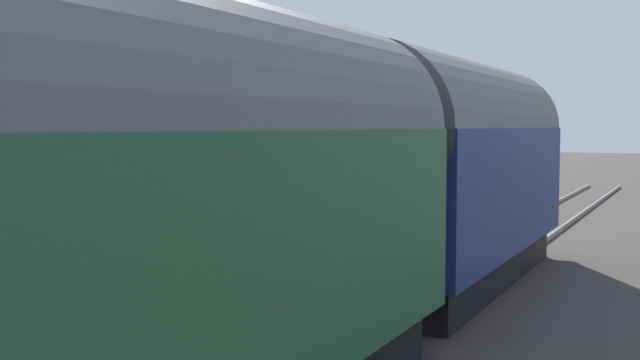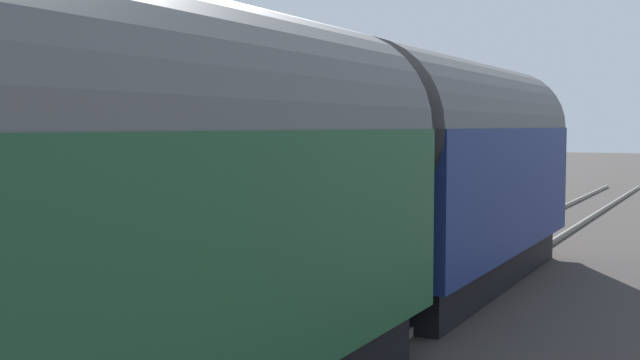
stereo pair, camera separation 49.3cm
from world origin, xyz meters
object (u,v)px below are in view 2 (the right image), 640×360
at_px(train, 153,214).
at_px(tree_far_right, 238,88).
at_px(lamp_post_platform, 474,118).
at_px(bench_near_building, 358,185).
at_px(planter_bench_right, 308,179).
at_px(station_building, 157,155).
at_px(station_sign_board, 67,194).
at_px(bench_by_lamp, 400,180).
at_px(bench_mid_platform, 442,172).
at_px(planter_edge_near, 328,194).

distance_m(train, tree_far_right, 22.09).
bearing_deg(lamp_post_platform, train, -172.28).
height_order(bench_near_building, planter_bench_right, bench_near_building).
distance_m(station_building, bench_near_building, 6.63).
bearing_deg(bench_near_building, station_sign_board, -173.28).
bearing_deg(lamp_post_platform, bench_by_lamp, 152.47).
distance_m(bench_mid_platform, lamp_post_platform, 2.91).
bearing_deg(bench_mid_platform, tree_far_right, 102.25).
bearing_deg(bench_by_lamp, bench_mid_platform, 2.12).
height_order(train, station_sign_board, train).
xyz_separation_m(station_building, station_sign_board, (-5.53, -3.05, -0.27)).
relative_size(station_building, bench_near_building, 4.52).
distance_m(train, bench_mid_platform, 20.79).
height_order(train, lamp_post_platform, train).
bearing_deg(tree_far_right, train, -148.65).
height_order(station_building, bench_near_building, station_building).
relative_size(station_building, tree_far_right, 0.98).
bearing_deg(lamp_post_platform, planter_edge_near, 160.55).
bearing_deg(bench_by_lamp, bench_near_building, 175.79).
bearing_deg(planter_bench_right, train, -156.48).
height_order(bench_mid_platform, bench_near_building, same).
bearing_deg(tree_far_right, bench_by_lamp, -110.08).
distance_m(train, bench_by_lamp, 16.53).
distance_m(bench_by_lamp, tree_far_right, 8.51).
xyz_separation_m(bench_by_lamp, bench_mid_platform, (4.33, 0.16, 0.00)).
distance_m(bench_mid_platform, planter_bench_right, 5.54).
bearing_deg(bench_near_building, planter_bench_right, 52.73).
relative_size(lamp_post_platform, tree_far_right, 0.50).
height_order(station_sign_board, tree_far_right, tree_far_right).
height_order(bench_near_building, planter_edge_near, bench_near_building).
xyz_separation_m(planter_bench_right, planter_edge_near, (-2.76, -2.08, -0.16)).
bearing_deg(station_sign_board, station_building, 28.88).
bearing_deg(train, tree_far_right, 31.35).
height_order(bench_mid_platform, tree_far_right, tree_far_right).
relative_size(planter_edge_near, lamp_post_platform, 0.28).
relative_size(planter_bench_right, lamp_post_platform, 0.26).
relative_size(station_building, lamp_post_platform, 1.96).
relative_size(bench_near_building, station_sign_board, 0.90).
xyz_separation_m(station_building, planter_bench_right, (8.33, 0.96, -1.03)).
relative_size(station_building, planter_edge_near, 6.92).
bearing_deg(station_building, planter_bench_right, 6.57).
bearing_deg(station_building, station_sign_board, -151.12).
relative_size(bench_mid_platform, lamp_post_platform, 0.43).
xyz_separation_m(planter_bench_right, tree_far_right, (3.28, 4.69, 3.03)).
distance_m(bench_by_lamp, bench_near_building, 2.54).
distance_m(lamp_post_platform, tree_far_right, 8.97).
relative_size(train, bench_by_lamp, 18.69).
xyz_separation_m(bench_near_building, lamp_post_platform, (5.23, -1.59, 1.84)).
bearing_deg(bench_mid_platform, planter_edge_near, 175.85).
distance_m(bench_mid_platform, tree_far_right, 8.07).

